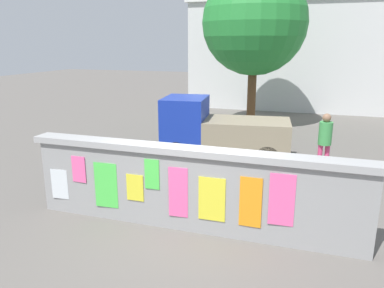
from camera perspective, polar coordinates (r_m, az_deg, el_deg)
ground at (r=14.59m, az=9.76°, el=1.54°), size 60.00×60.00×0.00m
poster_wall at (r=6.87m, az=-0.29°, el=-6.67°), size 6.41×0.42×1.57m
auto_rickshaw_truck at (r=10.89m, az=4.08°, el=2.00°), size 3.76×1.93×1.85m
motorcycle at (r=8.91m, az=-10.84°, el=-4.14°), size 1.89×0.59×0.87m
person_walking at (r=10.33m, az=19.56°, el=0.93°), size 0.41×0.41×1.62m
tree_roadside at (r=15.69m, az=9.48°, el=17.71°), size 4.13×4.13×6.21m
building_background at (r=22.09m, az=18.15°, el=13.29°), size 12.96×6.01×5.88m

